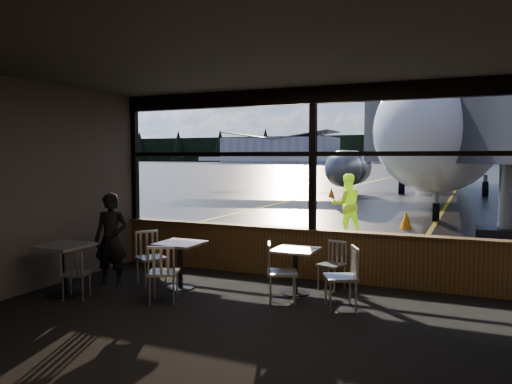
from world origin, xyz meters
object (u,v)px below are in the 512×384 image
Objects in this scene: chair_near_e at (341,278)px; cone_wing at (331,192)px; chair_near_w at (282,273)px; cafe_table_near at (296,271)px; cafe_table_mid at (180,266)px; airliner at (444,98)px; passenger at (111,240)px; ground_crew at (347,205)px; chair_mid_w at (151,259)px; cone_nose at (406,220)px; chair_near_n at (332,266)px; chair_mid_s at (164,273)px; chair_left_s at (76,274)px; cafe_table_left at (64,270)px.

chair_near_e is 1.84× the size of cone_wing.
cone_wing is at bearing 170.68° from chair_near_w.
cafe_table_mid is at bearing -166.20° from cafe_table_near.
passenger is (-3.97, -23.96, -4.79)m from airliner.
cafe_table_near is 6.49m from ground_crew.
cafe_table_near is at bearing 134.34° from chair_mid_w.
chair_near_e is 1.76× the size of cone_nose.
chair_near_w reaches higher than cone_nose.
cone_nose is (3.76, 9.40, -0.55)m from passenger.
chair_mid_s is (-2.15, -1.79, 0.05)m from chair_near_n.
airliner is 24.75m from passenger.
passenger is at bearing 37.94° from chair_near_n.
cone_wing is (-1.77, 21.64, -0.14)m from chair_left_s.
chair_left_s is 10.91m from cone_nose.
cone_wing is at bearing 98.13° from cafe_table_mid.
ground_crew is 3.29× the size of cone_nose.
cafe_table_left reaches higher than chair_near_n.
chair_mid_w is 1.31m from chair_left_s.
chair_near_e reaches higher than cafe_table_mid.
cafe_table_near is 0.81× the size of chair_mid_s.
chair_near_w is at bearing -94.62° from airliner.
chair_near_n is at bearing 134.12° from chair_near_w.
chair_mid_w is at bearing 12.84° from passenger.
chair_near_e is (2.79, -0.07, 0.07)m from cafe_table_mid.
chair_near_w is 0.58× the size of passenger.
airliner is 38.68× the size of chair_near_e.
cafe_table_mid reaches higher than cafe_table_near.
airliner is at bearing 80.09° from cafe_table_left.
ground_crew is 2.62m from cone_nose.
airliner reaches higher than cone_nose.
cafe_table_mid reaches higher than cone_wing.
chair_near_n is 8.07m from cone_nose.
ground_crew reaches higher than cafe_table_left.
cafe_table_left is 0.88× the size of chair_near_e.
chair_near_e reaches higher than cafe_table_near.
cafe_table_near is 0.91× the size of chair_near_n.
chair_left_s is (-3.06, -1.08, -0.07)m from chair_near_w.
chair_near_e is at bearing 71.59° from ground_crew.
cone_wing is at bearing -140.51° from chair_mid_w.
passenger is at bearing -165.09° from cafe_table_near.
cafe_table_left is at bearing -130.17° from passenger.
chair_left_s is (-3.95, -1.13, -0.07)m from chair_near_e.
cafe_table_left is 8.46m from ground_crew.
chair_near_e is 9.12m from cone_nose.
cafe_table_mid is 1.00× the size of chair_left_s.
chair_near_e is 0.99× the size of chair_mid_w.
cafe_table_near is 3.22m from passenger.
chair_mid_w is at bearing -83.45° from cone_wing.
cafe_table_near is 0.79× the size of chair_near_e.
ground_crew is (2.36, 8.10, 0.49)m from chair_left_s.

